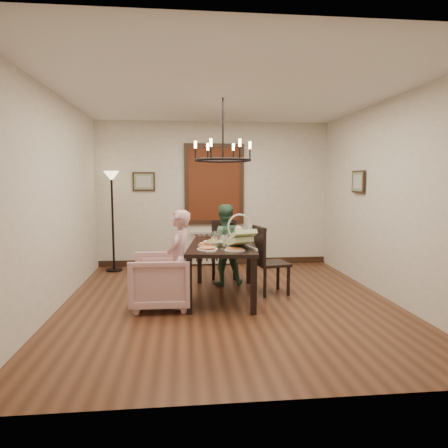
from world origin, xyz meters
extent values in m
cube|color=brown|center=(0.00, 0.00, 0.00)|extent=(4.50, 5.00, 0.01)
cube|color=white|center=(0.00, 0.00, 2.80)|extent=(4.50, 5.00, 0.01)
cube|color=silver|center=(0.00, 2.50, 1.40)|extent=(4.50, 0.01, 2.80)
cube|color=silver|center=(-2.25, 0.00, 1.40)|extent=(0.01, 5.00, 2.80)
cube|color=silver|center=(2.25, 0.00, 1.40)|extent=(0.01, 5.00, 2.80)
cube|color=black|center=(-0.05, 0.27, 0.74)|extent=(1.12, 1.74, 0.05)
cube|color=black|center=(-0.54, -0.43, 0.36)|extent=(0.07, 0.07, 0.72)
cube|color=black|center=(-0.35, 1.07, 0.36)|extent=(0.07, 0.07, 0.72)
cube|color=black|center=(0.25, -0.53, 0.36)|extent=(0.07, 0.07, 0.72)
cube|color=black|center=(0.44, 0.97, 0.36)|extent=(0.07, 0.07, 0.72)
imported|color=#D4A2AC|center=(-0.92, -0.12, 0.35)|extent=(0.80, 0.78, 0.71)
imported|color=#CD9096|center=(-0.67, -0.13, 0.53)|extent=(0.36, 0.45, 1.07)
imported|color=#3B6349|center=(0.03, 0.99, 0.54)|extent=(0.55, 0.44, 1.07)
imported|color=white|center=(-0.20, 0.13, 0.81)|extent=(0.32, 0.32, 0.08)
cylinder|color=tan|center=(-0.26, 0.14, 0.79)|extent=(0.30, 0.30, 0.04)
cylinder|color=silver|center=(-0.12, 0.47, 0.84)|extent=(0.07, 0.07, 0.14)
cube|color=#532110|center=(0.00, 2.46, 1.60)|extent=(1.00, 0.03, 1.40)
cube|color=black|center=(-1.35, 2.47, 1.65)|extent=(0.42, 0.03, 0.36)
cube|color=black|center=(2.21, 0.90, 1.65)|extent=(0.03, 0.42, 0.36)
torus|color=black|center=(-0.05, 0.27, 1.95)|extent=(0.80, 0.80, 0.04)
camera|label=1|loc=(-0.62, -5.31, 1.66)|focal=32.00mm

